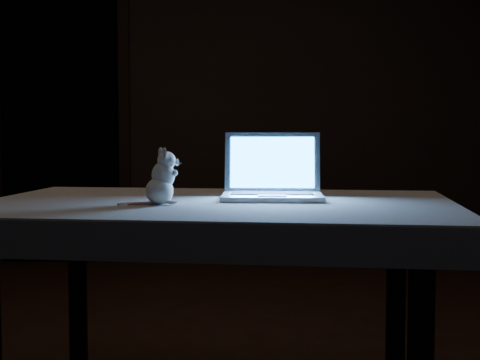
{
  "coord_description": "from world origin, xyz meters",
  "views": [
    {
      "loc": [
        0.15,
        -2.87,
        1.0
      ],
      "look_at": [
        0.2,
        -0.62,
        0.84
      ],
      "focal_mm": 52.0,
      "sensor_mm": 36.0,
      "label": 1
    }
  ],
  "objects": [
    {
      "name": "tablecloth",
      "position": [
        0.13,
        -0.62,
        0.72
      ],
      "size": [
        1.57,
        1.08,
        0.1
      ],
      "primitive_type": null,
      "rotation": [
        0.0,
        0.0,
        0.04
      ],
      "color": "#C2B1A2",
      "rests_on": "table"
    },
    {
      "name": "back_wall",
      "position": [
        0.0,
        2.5,
        1.3
      ],
      "size": [
        4.5,
        0.04,
        2.6
      ],
      "primitive_type": "cube",
      "color": "black",
      "rests_on": "ground"
    },
    {
      "name": "plush_mouse",
      "position": [
        -0.05,
        -0.71,
        0.86
      ],
      "size": [
        0.14,
        0.14,
        0.18
      ],
      "primitive_type": null,
      "rotation": [
        0.0,
        0.0,
        -0.12
      ],
      "color": "white",
      "rests_on": "tablecloth"
    },
    {
      "name": "doorway",
      "position": [
        -1.1,
        2.5,
        1.06
      ],
      "size": [
        1.06,
        0.36,
        2.13
      ],
      "primitive_type": null,
      "color": "black",
      "rests_on": "back_wall"
    },
    {
      "name": "laptop",
      "position": [
        0.31,
        -0.55,
        0.89
      ],
      "size": [
        0.36,
        0.32,
        0.23
      ],
      "primitive_type": null,
      "rotation": [
        0.0,
        0.0,
        -0.07
      ],
      "color": "silver",
      "rests_on": "tablecloth"
    },
    {
      "name": "table",
      "position": [
        0.13,
        -0.61,
        0.38
      ],
      "size": [
        1.55,
        1.13,
        0.77
      ],
      "primitive_type": null,
      "rotation": [
        0.0,
        0.0,
        -0.15
      ],
      "color": "black",
      "rests_on": "floor"
    }
  ]
}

